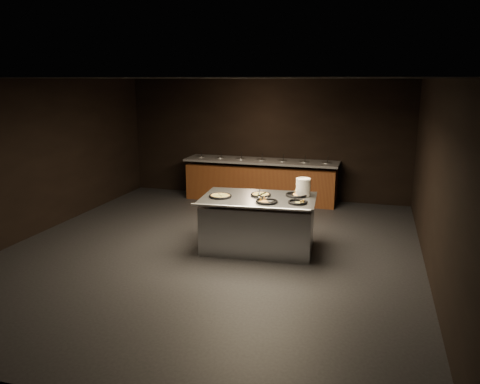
{
  "coord_description": "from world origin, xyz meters",
  "views": [
    {
      "loc": [
        2.62,
        -7.2,
        2.88
      ],
      "look_at": [
        0.43,
        0.3,
        1.0
      ],
      "focal_mm": 35.0,
      "sensor_mm": 36.0,
      "label": 1
    }
  ],
  "objects_px": {
    "pan_veggie_whole": "(220,196)",
    "serving_counter": "(258,224)",
    "plate_stack": "(303,187)",
    "pan_cheese_whole": "(261,195)"
  },
  "relations": [
    {
      "from": "pan_veggie_whole",
      "to": "serving_counter",
      "type": "bearing_deg",
      "value": 14.85
    },
    {
      "from": "pan_cheese_whole",
      "to": "pan_veggie_whole",
      "type": "bearing_deg",
      "value": -156.06
    },
    {
      "from": "serving_counter",
      "to": "pan_cheese_whole",
      "type": "distance_m",
      "value": 0.52
    },
    {
      "from": "plate_stack",
      "to": "pan_veggie_whole",
      "type": "xyz_separation_m",
      "value": [
        -1.34,
        -0.51,
        -0.13
      ]
    },
    {
      "from": "plate_stack",
      "to": "pan_cheese_whole",
      "type": "height_order",
      "value": "plate_stack"
    },
    {
      "from": "serving_counter",
      "to": "pan_veggie_whole",
      "type": "relative_size",
      "value": 5.15
    },
    {
      "from": "pan_veggie_whole",
      "to": "pan_cheese_whole",
      "type": "distance_m",
      "value": 0.7
    },
    {
      "from": "plate_stack",
      "to": "pan_cheese_whole",
      "type": "xyz_separation_m",
      "value": [
        -0.7,
        -0.23,
        -0.13
      ]
    },
    {
      "from": "pan_veggie_whole",
      "to": "pan_cheese_whole",
      "type": "height_order",
      "value": "same"
    },
    {
      "from": "plate_stack",
      "to": "pan_veggie_whole",
      "type": "height_order",
      "value": "plate_stack"
    }
  ]
}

